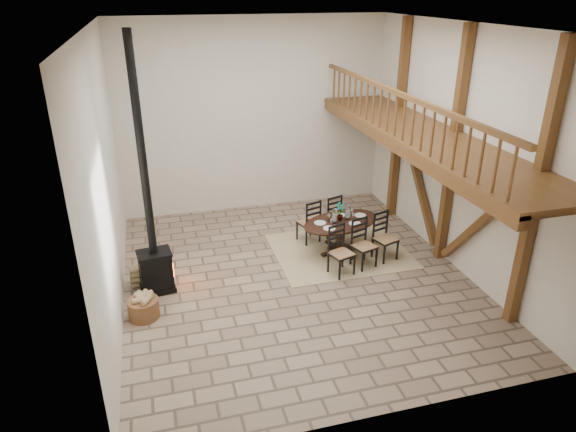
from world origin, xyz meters
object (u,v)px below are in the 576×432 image
object	(u,v)px
dining_table	(343,237)
log_stack	(139,276)
wood_stove	(152,240)
log_basket	(144,308)

from	to	relation	value
dining_table	log_stack	distance (m)	4.52
wood_stove	log_basket	bearing A→B (deg)	-114.87
dining_table	wood_stove	size ratio (longest dim) A/B	0.48
wood_stove	log_stack	xyz separation A→B (m)	(-0.36, 0.27, -0.89)
dining_table	wood_stove	xyz separation A→B (m)	(-4.16, -0.48, 0.70)
dining_table	log_basket	world-z (taller)	dining_table
wood_stove	log_stack	distance (m)	1.00
wood_stove	log_stack	size ratio (longest dim) A/B	10.98
log_stack	wood_stove	bearing A→B (deg)	-37.02
log_basket	log_stack	distance (m)	1.16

